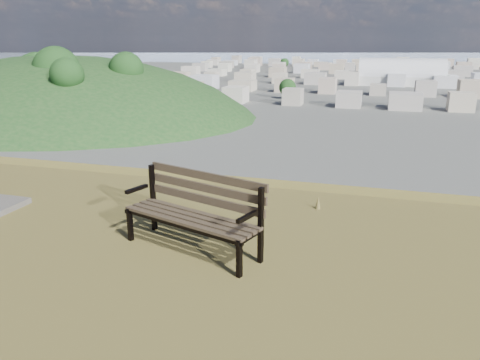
% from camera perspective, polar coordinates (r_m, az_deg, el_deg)
% --- Properties ---
extents(park_bench, '(1.80, 1.06, 0.90)m').
position_cam_1_polar(park_bench, '(5.49, -5.41, -3.44)').
color(park_bench, '#483C29').
rests_on(park_bench, hilltop_mesa).
extents(arena, '(51.65, 23.17, 21.53)m').
position_cam_1_polar(arena, '(313.54, 18.99, 11.80)').
color(arena, '#BBBBB7').
rests_on(arena, ground).
extents(green_wooded_hill, '(171.32, 137.06, 85.66)m').
position_cam_1_polar(green_wooded_hill, '(190.73, -20.85, 7.46)').
color(green_wooded_hill, '#153815').
rests_on(green_wooded_hill, ground).
extents(city_blocks, '(395.00, 361.00, 7.00)m').
position_cam_1_polar(city_blocks, '(398.53, 16.58, 12.66)').
color(city_blocks, beige).
rests_on(city_blocks, ground).
extents(city_trees, '(406.52, 387.20, 9.98)m').
position_cam_1_polar(city_trees, '(324.49, 11.67, 12.45)').
color(city_trees, '#312318').
rests_on(city_trees, ground).
extents(bay_water, '(2400.00, 700.00, 0.12)m').
position_cam_1_polar(bay_water, '(903.77, 16.99, 14.33)').
color(bay_water, '#9BB3C5').
rests_on(bay_water, ground).
extents(far_hills, '(2050.00, 340.00, 60.00)m').
position_cam_1_polar(far_hills, '(1407.74, 14.64, 16.18)').
color(far_hills, '#8A92AB').
rests_on(far_hills, ground).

